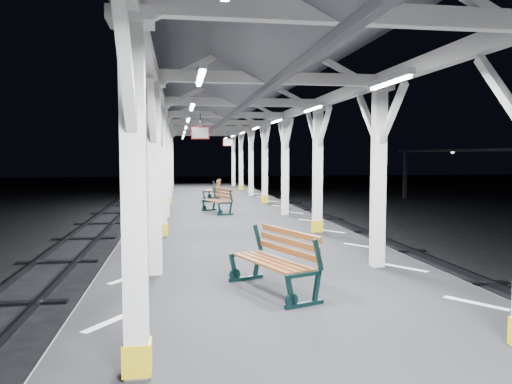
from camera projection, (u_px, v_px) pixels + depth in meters
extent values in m
plane|color=black|center=(253.00, 294.00, 10.93)|extent=(120.00, 120.00, 0.00)
cube|color=black|center=(253.00, 272.00, 10.89)|extent=(6.00, 50.00, 1.00)
cube|color=silver|center=(138.00, 253.00, 10.47)|extent=(1.00, 48.00, 0.01)
cube|color=silver|center=(361.00, 246.00, 11.23)|extent=(1.00, 48.00, 0.01)
cube|color=#2D2D33|center=(39.00, 300.00, 10.23)|extent=(0.08, 60.00, 0.16)
cube|color=black|center=(11.00, 303.00, 10.15)|extent=(2.20, 0.22, 0.06)
cube|color=#2D2D33|center=(442.00, 283.00, 11.61)|extent=(0.08, 60.00, 0.16)
cube|color=#2D2D33|center=(485.00, 281.00, 11.78)|extent=(0.08, 60.00, 0.16)
cube|color=black|center=(464.00, 284.00, 11.70)|extent=(2.20, 0.22, 0.06)
cube|color=silver|center=(134.00, 205.00, 4.51)|extent=(0.22, 0.22, 3.20)
cube|color=silver|center=(131.00, 18.00, 4.39)|extent=(0.40, 0.40, 0.12)
cube|color=gold|center=(137.00, 357.00, 4.62)|extent=(0.26, 0.26, 0.30)
cube|color=silver|center=(137.00, 85.00, 4.97)|extent=(0.10, 0.99, 0.99)
cube|color=silver|center=(126.00, 65.00, 3.89)|extent=(0.10, 0.99, 0.99)
cube|color=silver|center=(155.00, 182.00, 8.45)|extent=(0.22, 0.22, 3.20)
cube|color=silver|center=(153.00, 83.00, 8.33)|extent=(0.40, 0.40, 0.12)
cube|color=silver|center=(155.00, 116.00, 8.91)|extent=(0.10, 0.99, 0.99)
cube|color=silver|center=(152.00, 110.00, 7.83)|extent=(0.10, 0.99, 0.99)
cube|color=silver|center=(162.00, 173.00, 12.40)|extent=(0.22, 0.22, 3.20)
cube|color=silver|center=(161.00, 106.00, 12.27)|extent=(0.40, 0.40, 0.12)
cube|color=gold|center=(163.00, 230.00, 12.50)|extent=(0.26, 0.26, 0.30)
cube|color=silver|center=(162.00, 128.00, 12.85)|extent=(0.10, 0.99, 0.99)
cube|color=silver|center=(161.00, 125.00, 11.77)|extent=(0.10, 0.99, 0.99)
cube|color=silver|center=(166.00, 169.00, 16.34)|extent=(0.22, 0.22, 3.20)
cube|color=silver|center=(165.00, 118.00, 16.21)|extent=(0.40, 0.40, 0.12)
cube|color=silver|center=(166.00, 134.00, 16.79)|extent=(0.10, 0.99, 0.99)
cube|color=silver|center=(165.00, 133.00, 15.71)|extent=(0.10, 0.99, 0.99)
cube|color=silver|center=(168.00, 166.00, 20.28)|extent=(0.22, 0.22, 3.20)
cube|color=silver|center=(168.00, 125.00, 20.15)|extent=(0.40, 0.40, 0.12)
cube|color=gold|center=(169.00, 201.00, 20.38)|extent=(0.26, 0.26, 0.30)
cube|color=silver|center=(168.00, 138.00, 20.73)|extent=(0.10, 0.99, 0.99)
cube|color=silver|center=(167.00, 137.00, 19.65)|extent=(0.10, 0.99, 0.99)
cube|color=silver|center=(170.00, 164.00, 24.22)|extent=(0.22, 0.22, 3.20)
cube|color=silver|center=(169.00, 130.00, 24.09)|extent=(0.40, 0.40, 0.12)
cube|color=silver|center=(170.00, 141.00, 24.67)|extent=(0.10, 0.99, 0.99)
cube|color=silver|center=(169.00, 140.00, 23.59)|extent=(0.10, 0.99, 0.99)
cube|color=silver|center=(171.00, 163.00, 28.16)|extent=(0.22, 0.22, 3.20)
cube|color=silver|center=(170.00, 133.00, 28.03)|extent=(0.40, 0.40, 0.12)
cube|color=gold|center=(171.00, 188.00, 28.26)|extent=(0.26, 0.26, 0.30)
cube|color=silver|center=(171.00, 143.00, 28.61)|extent=(0.10, 0.99, 0.99)
cube|color=silver|center=(170.00, 142.00, 27.53)|extent=(0.10, 0.99, 0.99)
cube|color=silver|center=(172.00, 162.00, 32.10)|extent=(0.22, 0.22, 3.20)
cube|color=silver|center=(171.00, 136.00, 31.98)|extent=(0.40, 0.40, 0.12)
cube|color=silver|center=(172.00, 144.00, 32.56)|extent=(0.10, 0.99, 0.99)
cube|color=silver|center=(171.00, 144.00, 31.47)|extent=(0.10, 0.99, 0.99)
cube|color=silver|center=(502.00, 93.00, 5.59)|extent=(0.10, 0.99, 0.99)
cube|color=silver|center=(378.00, 180.00, 9.07)|extent=(0.22, 0.22, 3.20)
cube|color=silver|center=(380.00, 88.00, 8.95)|extent=(0.40, 0.40, 0.12)
cube|color=silver|center=(368.00, 118.00, 9.53)|extent=(0.10, 0.99, 0.99)
cube|color=silver|center=(392.00, 114.00, 8.44)|extent=(0.10, 0.99, 0.99)
cube|color=silver|center=(318.00, 172.00, 13.01)|extent=(0.22, 0.22, 3.20)
cube|color=silver|center=(318.00, 108.00, 12.89)|extent=(0.40, 0.40, 0.12)
cube|color=gold|center=(317.00, 226.00, 13.12)|extent=(0.26, 0.26, 0.30)
cube|color=silver|center=(312.00, 129.00, 13.47)|extent=(0.10, 0.99, 0.99)
cube|color=silver|center=(324.00, 127.00, 12.39)|extent=(0.10, 0.99, 0.99)
cube|color=silver|center=(285.00, 168.00, 16.95)|extent=(0.22, 0.22, 3.20)
cube|color=silver|center=(285.00, 119.00, 16.83)|extent=(0.40, 0.40, 0.12)
cube|color=silver|center=(282.00, 135.00, 17.41)|extent=(0.10, 0.99, 0.99)
cube|color=silver|center=(289.00, 134.00, 16.33)|extent=(0.10, 0.99, 0.99)
cube|color=silver|center=(265.00, 166.00, 20.89)|extent=(0.22, 0.22, 3.20)
cube|color=silver|center=(265.00, 126.00, 20.77)|extent=(0.40, 0.40, 0.12)
cube|color=gold|center=(265.00, 199.00, 21.00)|extent=(0.26, 0.26, 0.30)
cube|color=silver|center=(263.00, 139.00, 21.35)|extent=(0.10, 0.99, 0.99)
cube|color=silver|center=(267.00, 138.00, 20.27)|extent=(0.10, 0.99, 0.99)
cube|color=silver|center=(251.00, 164.00, 24.84)|extent=(0.22, 0.22, 3.20)
cube|color=silver|center=(251.00, 130.00, 24.71)|extent=(0.40, 0.40, 0.12)
cube|color=silver|center=(249.00, 141.00, 25.29)|extent=(0.10, 0.99, 0.99)
cube|color=silver|center=(253.00, 140.00, 24.21)|extent=(0.10, 0.99, 0.99)
cube|color=silver|center=(241.00, 163.00, 28.78)|extent=(0.22, 0.22, 3.20)
cube|color=silver|center=(241.00, 134.00, 28.65)|extent=(0.40, 0.40, 0.12)
cube|color=gold|center=(241.00, 187.00, 28.88)|extent=(0.26, 0.26, 0.30)
cube|color=silver|center=(240.00, 143.00, 29.23)|extent=(0.10, 0.99, 0.99)
cube|color=silver|center=(242.00, 142.00, 28.15)|extent=(0.10, 0.99, 0.99)
cube|color=silver|center=(233.00, 162.00, 32.72)|extent=(0.22, 0.22, 3.20)
cube|color=silver|center=(233.00, 136.00, 32.59)|extent=(0.40, 0.40, 0.12)
cube|color=silver|center=(232.00, 144.00, 33.17)|extent=(0.10, 0.99, 0.99)
cube|color=silver|center=(234.00, 144.00, 32.09)|extent=(0.10, 0.99, 0.99)
cube|color=silver|center=(158.00, 91.00, 10.29)|extent=(0.18, 48.00, 0.24)
cube|color=silver|center=(344.00, 94.00, 10.91)|extent=(0.18, 48.00, 0.24)
cube|color=silver|center=(349.00, 14.00, 4.69)|extent=(4.20, 0.14, 0.20)
cube|color=silver|center=(271.00, 78.00, 8.63)|extent=(4.20, 0.14, 0.20)
cube|color=silver|center=(242.00, 102.00, 12.57)|extent=(4.20, 0.14, 0.20)
cube|color=silver|center=(226.00, 115.00, 16.51)|extent=(4.20, 0.14, 0.20)
cube|color=silver|center=(217.00, 122.00, 20.45)|extent=(4.20, 0.14, 0.20)
cube|color=silver|center=(211.00, 128.00, 24.39)|extent=(4.20, 0.14, 0.20)
cube|color=silver|center=(206.00, 131.00, 28.33)|extent=(4.20, 0.14, 0.20)
cube|color=silver|center=(203.00, 134.00, 32.28)|extent=(4.20, 0.14, 0.20)
cube|color=silver|center=(253.00, 48.00, 10.53)|extent=(0.16, 48.00, 0.20)
cube|color=#505358|center=(192.00, 65.00, 10.36)|extent=(2.80, 49.00, 1.45)
cube|color=#505358|center=(313.00, 68.00, 10.76)|extent=(2.80, 49.00, 1.45)
cube|color=silver|center=(201.00, 74.00, 6.48)|extent=(0.10, 1.35, 0.08)
cube|color=white|center=(201.00, 78.00, 6.48)|extent=(0.05, 1.25, 0.05)
cube|color=silver|center=(192.00, 105.00, 10.42)|extent=(0.10, 1.35, 0.08)
cube|color=white|center=(192.00, 107.00, 10.43)|extent=(0.05, 1.25, 0.05)
cube|color=silver|center=(188.00, 118.00, 14.36)|extent=(0.10, 1.35, 0.08)
cube|color=white|center=(188.00, 120.00, 14.37)|extent=(0.05, 1.25, 0.05)
cube|color=silver|center=(186.00, 126.00, 18.30)|extent=(0.10, 1.35, 0.08)
cube|color=white|center=(186.00, 128.00, 18.31)|extent=(0.05, 1.25, 0.05)
cube|color=silver|center=(184.00, 131.00, 22.24)|extent=(0.10, 1.35, 0.08)
cube|color=white|center=(184.00, 132.00, 22.25)|extent=(0.05, 1.25, 0.05)
cube|color=silver|center=(183.00, 135.00, 26.18)|extent=(0.10, 1.35, 0.08)
cube|color=white|center=(183.00, 136.00, 26.19)|extent=(0.05, 1.25, 0.05)
cube|color=silver|center=(183.00, 137.00, 30.13)|extent=(0.10, 1.35, 0.08)
cube|color=white|center=(183.00, 138.00, 30.13)|extent=(0.05, 1.25, 0.05)
cube|color=silver|center=(390.00, 79.00, 6.88)|extent=(0.10, 1.35, 0.08)
cube|color=white|center=(390.00, 83.00, 6.89)|extent=(0.05, 1.25, 0.05)
cube|color=silver|center=(312.00, 107.00, 10.82)|extent=(0.10, 1.35, 0.08)
cube|color=white|center=(312.00, 109.00, 10.83)|extent=(0.05, 1.25, 0.05)
cube|color=silver|center=(277.00, 119.00, 14.76)|extent=(0.10, 1.35, 0.08)
cube|color=white|center=(277.00, 121.00, 14.77)|extent=(0.05, 1.25, 0.05)
cube|color=silver|center=(256.00, 127.00, 18.70)|extent=(0.10, 1.35, 0.08)
cube|color=white|center=(256.00, 128.00, 18.71)|extent=(0.05, 1.25, 0.05)
cube|color=silver|center=(242.00, 132.00, 22.65)|extent=(0.10, 1.35, 0.08)
cube|color=white|center=(242.00, 133.00, 22.65)|extent=(0.05, 1.25, 0.05)
cube|color=silver|center=(233.00, 135.00, 26.59)|extent=(0.10, 1.35, 0.08)
cube|color=white|center=(233.00, 136.00, 26.59)|extent=(0.05, 1.25, 0.05)
cube|color=silver|center=(226.00, 138.00, 30.53)|extent=(0.10, 1.35, 0.08)
cube|color=white|center=(226.00, 139.00, 30.53)|extent=(0.05, 1.25, 0.05)
cylinder|color=black|center=(200.00, 120.00, 13.85)|extent=(0.02, 0.02, 0.36)
cube|color=red|center=(200.00, 133.00, 13.88)|extent=(0.50, 0.03, 0.35)
cube|color=white|center=(200.00, 133.00, 13.88)|extent=(0.44, 0.04, 0.29)
cylinder|color=black|center=(228.00, 135.00, 24.37)|extent=(0.02, 0.02, 0.36)
cube|color=red|center=(228.00, 142.00, 24.39)|extent=(0.50, 0.03, 0.35)
cube|color=white|center=(228.00, 142.00, 24.39)|extent=(0.44, 0.05, 0.29)
cube|color=black|center=(405.00, 175.00, 34.64)|extent=(0.20, 0.20, 3.30)
sphere|color=silver|center=(453.00, 152.00, 28.61)|extent=(0.20, 0.20, 0.20)
sphere|color=silver|center=(405.00, 152.00, 34.52)|extent=(0.20, 0.20, 0.20)
cube|color=black|center=(304.00, 305.00, 6.75)|extent=(0.60, 0.28, 0.06)
cube|color=black|center=(290.00, 292.00, 6.62)|extent=(0.17, 0.10, 0.48)
cube|color=black|center=(317.00, 288.00, 6.83)|extent=(0.15, 0.10, 0.48)
cube|color=black|center=(318.00, 255.00, 6.81)|extent=(0.17, 0.11, 0.45)
cube|color=black|center=(246.00, 278.00, 8.17)|extent=(0.60, 0.28, 0.06)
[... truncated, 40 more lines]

